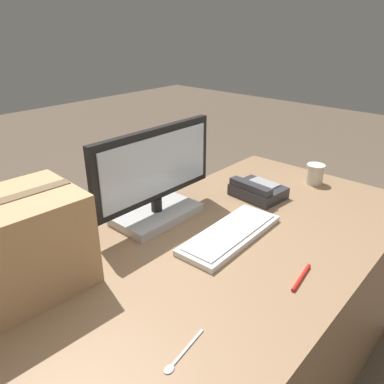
{
  "coord_description": "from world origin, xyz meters",
  "views": [
    {
      "loc": [
        -0.91,
        -0.68,
        1.48
      ],
      "look_at": [
        0.03,
        0.16,
        0.9
      ],
      "focal_mm": 35.0,
      "sensor_mm": 36.0,
      "label": 1
    }
  ],
  "objects_px": {
    "desk_phone": "(257,190)",
    "paper_cup_right": "(315,174)",
    "cardboard_box": "(4,251)",
    "keyboard": "(230,234)",
    "spoon": "(180,357)",
    "pen_marker": "(301,277)",
    "monitor": "(156,181)"
  },
  "relations": [
    {
      "from": "spoon",
      "to": "desk_phone",
      "type": "bearing_deg",
      "value": -166.34
    },
    {
      "from": "keyboard",
      "to": "desk_phone",
      "type": "height_order",
      "value": "desk_phone"
    },
    {
      "from": "paper_cup_right",
      "to": "pen_marker",
      "type": "height_order",
      "value": "paper_cup_right"
    },
    {
      "from": "keyboard",
      "to": "paper_cup_right",
      "type": "xyz_separation_m",
      "value": [
        0.68,
        -0.01,
        0.04
      ]
    },
    {
      "from": "paper_cup_right",
      "to": "cardboard_box",
      "type": "height_order",
      "value": "cardboard_box"
    },
    {
      "from": "monitor",
      "to": "cardboard_box",
      "type": "bearing_deg",
      "value": -178.17
    },
    {
      "from": "keyboard",
      "to": "cardboard_box",
      "type": "height_order",
      "value": "cardboard_box"
    },
    {
      "from": "monitor",
      "to": "spoon",
      "type": "height_order",
      "value": "monitor"
    },
    {
      "from": "monitor",
      "to": "cardboard_box",
      "type": "relative_size",
      "value": 1.28
    },
    {
      "from": "monitor",
      "to": "spoon",
      "type": "bearing_deg",
      "value": -129.13
    },
    {
      "from": "desk_phone",
      "to": "cardboard_box",
      "type": "relative_size",
      "value": 0.52
    },
    {
      "from": "monitor",
      "to": "spoon",
      "type": "xyz_separation_m",
      "value": [
        -0.44,
        -0.54,
        -0.16
      ]
    },
    {
      "from": "monitor",
      "to": "keyboard",
      "type": "xyz_separation_m",
      "value": [
        0.08,
        -0.31,
        -0.15
      ]
    },
    {
      "from": "monitor",
      "to": "paper_cup_right",
      "type": "distance_m",
      "value": 0.83
    },
    {
      "from": "monitor",
      "to": "paper_cup_right",
      "type": "bearing_deg",
      "value": -22.65
    },
    {
      "from": "keyboard",
      "to": "desk_phone",
      "type": "xyz_separation_m",
      "value": [
        0.36,
        0.12,
        0.02
      ]
    },
    {
      "from": "desk_phone",
      "to": "spoon",
      "type": "xyz_separation_m",
      "value": [
        -0.88,
        -0.35,
        -0.03
      ]
    },
    {
      "from": "pen_marker",
      "to": "keyboard",
      "type": "bearing_deg",
      "value": 72.59
    },
    {
      "from": "monitor",
      "to": "pen_marker",
      "type": "height_order",
      "value": "monitor"
    },
    {
      "from": "paper_cup_right",
      "to": "cardboard_box",
      "type": "distance_m",
      "value": 1.39
    },
    {
      "from": "desk_phone",
      "to": "spoon",
      "type": "distance_m",
      "value": 0.95
    },
    {
      "from": "monitor",
      "to": "keyboard",
      "type": "bearing_deg",
      "value": -75.87
    },
    {
      "from": "paper_cup_right",
      "to": "cardboard_box",
      "type": "relative_size",
      "value": 0.21
    },
    {
      "from": "keyboard",
      "to": "cardboard_box",
      "type": "distance_m",
      "value": 0.75
    },
    {
      "from": "desk_phone",
      "to": "paper_cup_right",
      "type": "relative_size",
      "value": 2.43
    },
    {
      "from": "keyboard",
      "to": "desk_phone",
      "type": "bearing_deg",
      "value": 15.88
    },
    {
      "from": "spoon",
      "to": "pen_marker",
      "type": "distance_m",
      "value": 0.47
    },
    {
      "from": "keyboard",
      "to": "spoon",
      "type": "distance_m",
      "value": 0.57
    },
    {
      "from": "keyboard",
      "to": "cardboard_box",
      "type": "bearing_deg",
      "value": 154.72
    },
    {
      "from": "spoon",
      "to": "cardboard_box",
      "type": "bearing_deg",
      "value": -81.37
    },
    {
      "from": "keyboard",
      "to": "spoon",
      "type": "xyz_separation_m",
      "value": [
        -0.52,
        -0.23,
        -0.01
      ]
    },
    {
      "from": "paper_cup_right",
      "to": "monitor",
      "type": "bearing_deg",
      "value": 157.35
    }
  ]
}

